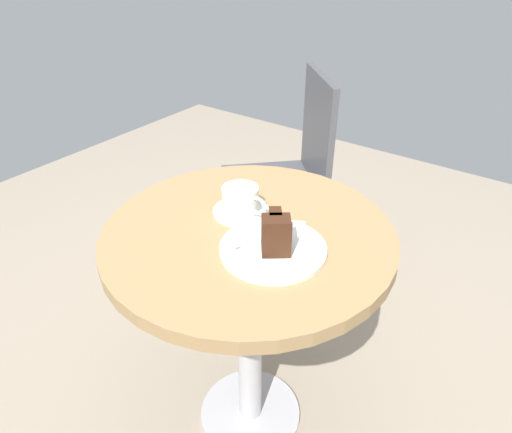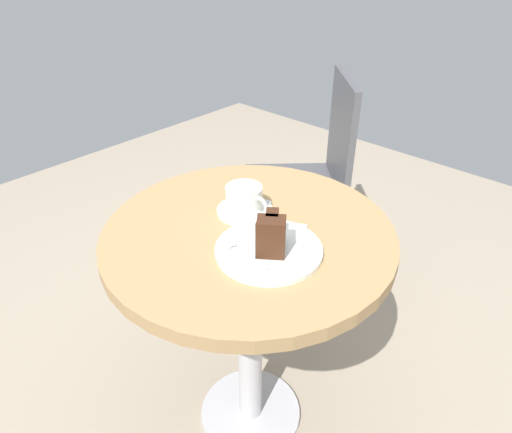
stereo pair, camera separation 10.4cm
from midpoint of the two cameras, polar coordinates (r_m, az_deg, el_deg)
ground_plane at (r=1.61m, az=1.34°, el=-23.56°), size 4.40×4.40×0.01m
cafe_table at (r=1.17m, az=1.71°, el=-6.76°), size 0.70×0.70×0.72m
saucer at (r=1.15m, az=1.18°, el=0.69°), size 0.14×0.14×0.01m
coffee_cup at (r=1.13m, az=1.21°, el=2.20°), size 0.12×0.09×0.07m
teaspoon at (r=1.18m, az=2.67°, el=1.94°), size 0.09×0.06×0.00m
cake_plate at (r=1.02m, az=4.55°, el=-4.29°), size 0.24×0.24×0.01m
cake_slice at (r=0.98m, az=4.95°, el=-2.42°), size 0.09×0.10×0.09m
fork at (r=0.99m, az=0.84°, el=-4.48°), size 0.14×0.02×0.00m
napkin at (r=1.05m, az=4.95°, el=-3.12°), size 0.21×0.22×0.00m
cafe_chair at (r=1.83m, az=9.05°, el=5.89°), size 0.54×0.54×0.89m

